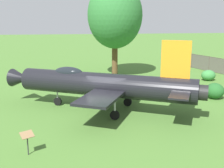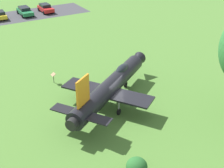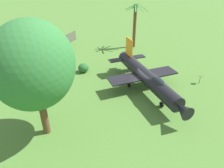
{
  "view_description": "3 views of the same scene",
  "coord_description": "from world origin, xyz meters",
  "px_view_note": "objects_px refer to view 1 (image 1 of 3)",
  "views": [
    {
      "loc": [
        -18.49,
        2.35,
        6.27
      ],
      "look_at": [
        0.45,
        -0.58,
        1.78
      ],
      "focal_mm": 44.79,
      "sensor_mm": 36.0,
      "label": 1
    },
    {
      "loc": [
        -0.49,
        -25.04,
        15.82
      ],
      "look_at": [
        0.24,
        1.21,
        1.52
      ],
      "focal_mm": 49.51,
      "sensor_mm": 36.0,
      "label": 2
    },
    {
      "loc": [
        18.78,
        11.12,
        13.43
      ],
      "look_at": [
        4.79,
        -1.07,
        2.5
      ],
      "focal_mm": 33.35,
      "sensor_mm": 36.0,
      "label": 3
    }
  ],
  "objects_px": {
    "shrub_near_fence": "(208,75)",
    "shrub_by_tree": "(215,91)",
    "shade_tree": "(115,16)",
    "info_plaque": "(27,138)",
    "display_jet": "(100,84)"
  },
  "relations": [
    {
      "from": "info_plaque",
      "to": "display_jet",
      "type": "bearing_deg",
      "value": -33.75
    },
    {
      "from": "shade_tree",
      "to": "shrub_near_fence",
      "type": "height_order",
      "value": "shade_tree"
    },
    {
      "from": "shade_tree",
      "to": "info_plaque",
      "type": "relative_size",
      "value": 8.92
    },
    {
      "from": "shrub_near_fence",
      "to": "shrub_by_tree",
      "type": "bearing_deg",
      "value": 156.54
    },
    {
      "from": "display_jet",
      "to": "shrub_by_tree",
      "type": "distance_m",
      "value": 9.64
    },
    {
      "from": "display_jet",
      "to": "info_plaque",
      "type": "bearing_deg",
      "value": 83.89
    },
    {
      "from": "display_jet",
      "to": "shade_tree",
      "type": "distance_m",
      "value": 13.06
    },
    {
      "from": "shrub_near_fence",
      "to": "display_jet",
      "type": "bearing_deg",
      "value": 122.75
    },
    {
      "from": "shade_tree",
      "to": "shrub_near_fence",
      "type": "bearing_deg",
      "value": -113.18
    },
    {
      "from": "display_jet",
      "to": "shrub_by_tree",
      "type": "bearing_deg",
      "value": -143.44
    },
    {
      "from": "display_jet",
      "to": "info_plaque",
      "type": "relative_size",
      "value": 11.68
    },
    {
      "from": "shrub_near_fence",
      "to": "shrub_by_tree",
      "type": "distance_m",
      "value": 6.95
    },
    {
      "from": "shrub_by_tree",
      "to": "info_plaque",
      "type": "height_order",
      "value": "shrub_by_tree"
    },
    {
      "from": "shrub_near_fence",
      "to": "shrub_by_tree",
      "type": "xyz_separation_m",
      "value": [
        -6.37,
        2.77,
        0.08
      ]
    },
    {
      "from": "display_jet",
      "to": "shrub_by_tree",
      "type": "relative_size",
      "value": 8.92
    }
  ]
}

